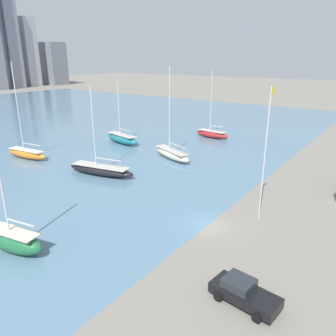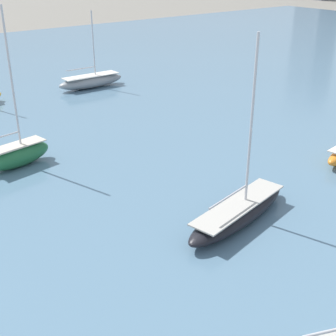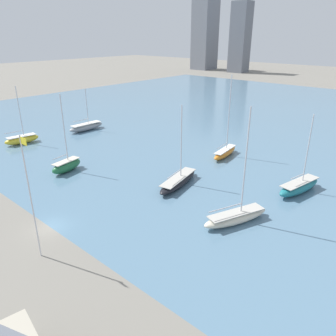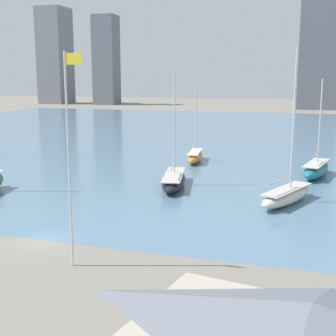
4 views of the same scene
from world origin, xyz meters
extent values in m
plane|color=gray|center=(0.00, 0.00, 0.00)|extent=(500.00, 500.00, 0.00)
cube|color=slate|center=(0.00, 70.00, 0.00)|extent=(180.00, 140.00, 0.00)
pyramid|color=slate|center=(19.37, -14.10, 3.97)|extent=(13.61, 9.00, 1.52)
cylinder|color=silver|center=(4.43, -3.65, 6.89)|extent=(0.14, 0.14, 13.78)
cube|color=yellow|center=(5.05, -3.65, 13.28)|extent=(1.10, 0.03, 0.70)
cube|color=slate|center=(-100.47, 172.25, 22.26)|extent=(12.38, 14.09, 44.52)
cube|color=slate|center=(-73.52, 171.13, 20.00)|extent=(10.27, 9.17, 39.99)
cube|color=slate|center=(19.47, 164.38, 27.43)|extent=(15.35, 8.78, 54.85)
cube|color=#A8A8B2|center=(20.17, 168.41, 21.27)|extent=(11.02, 7.35, 42.54)
ellipsoid|color=black|center=(4.19, 20.18, 0.71)|extent=(4.65, 11.07, 1.41)
cube|color=#BCB7AD|center=(4.19, 20.18, 1.36)|extent=(3.81, 9.08, 0.10)
cube|color=#2D2D33|center=(4.19, 20.18, 0.32)|extent=(0.55, 1.93, 0.63)
cylinder|color=silver|center=(4.02, 20.97, 7.10)|extent=(0.18, 0.18, 11.39)
cylinder|color=silver|center=(4.47, 18.84, 2.51)|extent=(1.03, 4.29, 0.14)
ellipsoid|color=#1E757F|center=(19.60, 30.48, 0.91)|extent=(4.22, 9.60, 1.81)
cube|color=#BCB7AD|center=(19.60, 30.48, 1.76)|extent=(3.46, 7.88, 0.10)
cube|color=#2D2D33|center=(19.60, 30.48, 0.41)|extent=(0.49, 1.67, 0.81)
cylinder|color=silver|center=(19.74, 31.17, 6.94)|extent=(0.18, 0.18, 10.26)
cylinder|color=silver|center=(19.41, 29.56, 2.91)|extent=(0.79, 3.24, 0.14)
ellipsoid|color=orange|center=(2.58, 36.46, 0.77)|extent=(2.98, 8.88, 1.53)
cube|color=silver|center=(2.58, 36.46, 1.48)|extent=(2.44, 7.28, 0.10)
cube|color=#2D2D33|center=(2.58, 36.46, 0.35)|extent=(0.36, 1.58, 0.69)
cylinder|color=silver|center=(2.50, 37.11, 8.61)|extent=(0.18, 0.18, 14.16)
cylinder|color=silver|center=(2.77, 35.01, 2.63)|extent=(0.68, 4.21, 0.14)
ellipsoid|color=beige|center=(16.90, 16.47, 0.75)|extent=(5.65, 9.75, 1.50)
cube|color=#BCB7AD|center=(16.90, 16.47, 1.45)|extent=(4.63, 7.99, 0.10)
cube|color=#2D2D33|center=(16.90, 16.47, 0.34)|extent=(0.78, 1.66, 0.67)
cylinder|color=silver|center=(17.17, 17.14, 8.25)|extent=(0.18, 0.18, 13.50)
cylinder|color=silver|center=(16.25, 14.83, 2.60)|extent=(1.97, 4.67, 0.14)
camera|label=1|loc=(-26.70, -14.12, 16.32)|focal=35.00mm
camera|label=2|loc=(23.57, -0.79, 17.06)|focal=50.00mm
camera|label=3|loc=(34.48, -16.53, 22.62)|focal=35.00mm
camera|label=4|loc=(19.09, -29.45, 12.15)|focal=50.00mm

